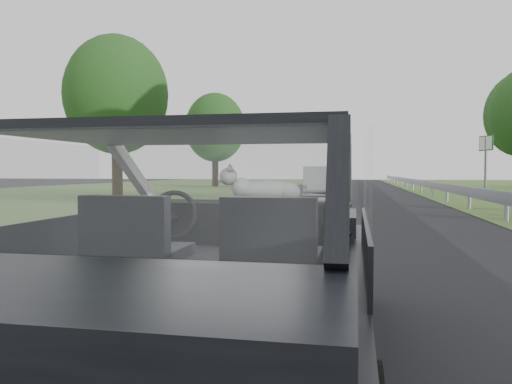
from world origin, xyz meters
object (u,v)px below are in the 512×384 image
at_px(other_car, 320,183).
at_px(cat, 267,190).
at_px(subject_car, 215,253).
at_px(highway_sign, 486,167).

bearing_deg(other_car, cat, -93.13).
height_order(cat, other_car, other_car).
xyz_separation_m(subject_car, highway_sign, (6.55, 21.01, 0.68)).
bearing_deg(subject_car, cat, 69.63).
bearing_deg(cat, subject_car, -118.65).
bearing_deg(cat, other_car, 84.47).
relative_size(subject_car, cat, 6.51).
bearing_deg(cat, highway_sign, 64.49).
bearing_deg(subject_car, other_car, 92.01).
distance_m(subject_car, other_car, 18.91).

